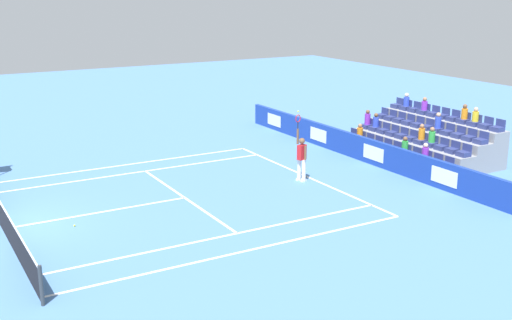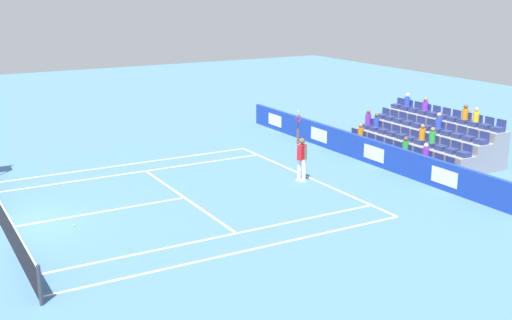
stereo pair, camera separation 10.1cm
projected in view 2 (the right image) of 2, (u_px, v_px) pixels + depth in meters
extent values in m
plane|color=#4C7AB2|center=(3.00, 229.00, 20.75)|extent=(80.00, 80.00, 0.00)
cube|color=white|center=(307.00, 177.00, 26.44)|extent=(10.97, 0.10, 0.01)
cube|color=white|center=(184.00, 198.00, 23.81)|extent=(8.23, 0.10, 0.01)
cube|color=white|center=(100.00, 212.00, 22.28)|extent=(0.10, 6.40, 0.01)
cube|color=white|center=(135.00, 172.00, 27.04)|extent=(0.10, 11.89, 0.01)
cube|color=white|center=(224.00, 236.00, 20.14)|extent=(0.10, 11.89, 0.01)
cube|color=white|center=(125.00, 165.00, 28.19)|extent=(0.10, 11.89, 0.01)
cube|color=white|center=(245.00, 251.00, 18.99)|extent=(0.10, 11.89, 0.01)
cube|color=white|center=(305.00, 177.00, 26.39)|extent=(0.10, 0.20, 0.01)
cube|color=#193899|center=(376.00, 153.00, 28.02)|extent=(20.76, 0.20, 1.10)
cube|color=white|center=(444.00, 177.00, 24.48)|extent=(1.33, 0.01, 0.61)
cube|color=white|center=(374.00, 153.00, 27.97)|extent=(1.33, 0.01, 0.61)
cube|color=white|center=(319.00, 135.00, 31.45)|extent=(1.33, 0.01, 0.61)
cube|color=white|center=(275.00, 120.00, 34.93)|extent=(1.33, 0.01, 0.61)
cylinder|color=#33383D|center=(40.00, 285.00, 15.63)|extent=(0.10, 0.10, 1.07)
cube|color=black|center=(1.00, 215.00, 20.63)|extent=(11.77, 0.02, 0.92)
cube|color=white|center=(0.00, 201.00, 20.50)|extent=(11.77, 0.04, 0.04)
cylinder|color=white|center=(304.00, 171.00, 25.67)|extent=(0.16, 0.16, 0.90)
cylinder|color=white|center=(299.00, 170.00, 25.82)|extent=(0.16, 0.16, 0.90)
cube|color=white|center=(304.00, 181.00, 25.77)|extent=(0.19, 0.28, 0.08)
cube|color=white|center=(299.00, 179.00, 25.93)|extent=(0.19, 0.28, 0.08)
cube|color=red|center=(302.00, 152.00, 25.55)|extent=(0.32, 0.41, 0.60)
sphere|color=brown|center=(302.00, 141.00, 25.43)|extent=(0.24, 0.24, 0.24)
cylinder|color=brown|center=(298.00, 136.00, 25.53)|extent=(0.09, 0.09, 0.62)
cylinder|color=brown|center=(305.00, 153.00, 25.37)|extent=(0.09, 0.09, 0.56)
cylinder|color=black|center=(298.00, 125.00, 25.42)|extent=(0.04, 0.04, 0.28)
torus|color=red|center=(298.00, 118.00, 25.34)|extent=(0.12, 0.30, 0.31)
sphere|color=#D1E533|center=(298.00, 112.00, 25.27)|extent=(0.07, 0.07, 0.07)
cube|color=gray|center=(394.00, 157.00, 28.62)|extent=(6.82, 0.95, 0.42)
cube|color=navy|center=(446.00, 167.00, 25.94)|extent=(0.48, 0.44, 0.20)
cube|color=navy|center=(450.00, 160.00, 25.97)|extent=(0.48, 0.04, 0.30)
cube|color=navy|center=(435.00, 164.00, 26.46)|extent=(0.48, 0.44, 0.20)
cube|color=navy|center=(439.00, 157.00, 26.49)|extent=(0.48, 0.04, 0.30)
cube|color=navy|center=(424.00, 160.00, 26.98)|extent=(0.48, 0.44, 0.20)
cube|color=navy|center=(428.00, 154.00, 27.01)|extent=(0.48, 0.04, 0.30)
cube|color=navy|center=(414.00, 157.00, 27.50)|extent=(0.48, 0.44, 0.20)
cube|color=navy|center=(418.00, 151.00, 27.53)|extent=(0.48, 0.04, 0.30)
cube|color=navy|center=(404.00, 154.00, 28.02)|extent=(0.48, 0.44, 0.20)
cube|color=navy|center=(408.00, 148.00, 28.05)|extent=(0.48, 0.04, 0.30)
cube|color=navy|center=(394.00, 151.00, 28.54)|extent=(0.48, 0.44, 0.20)
cube|color=navy|center=(398.00, 145.00, 28.57)|extent=(0.48, 0.04, 0.30)
cube|color=navy|center=(385.00, 148.00, 29.06)|extent=(0.48, 0.44, 0.20)
cube|color=navy|center=(389.00, 142.00, 29.09)|extent=(0.48, 0.04, 0.30)
cube|color=navy|center=(376.00, 145.00, 29.58)|extent=(0.48, 0.44, 0.20)
cube|color=navy|center=(380.00, 139.00, 29.61)|extent=(0.48, 0.04, 0.30)
cube|color=navy|center=(368.00, 142.00, 30.10)|extent=(0.48, 0.44, 0.20)
cube|color=navy|center=(371.00, 137.00, 30.13)|extent=(0.48, 0.04, 0.30)
cube|color=navy|center=(359.00, 140.00, 30.62)|extent=(0.48, 0.44, 0.20)
cube|color=navy|center=(363.00, 134.00, 30.65)|extent=(0.48, 0.04, 0.30)
cube|color=navy|center=(351.00, 137.00, 31.14)|extent=(0.48, 0.44, 0.20)
cube|color=navy|center=(355.00, 132.00, 31.17)|extent=(0.48, 0.04, 0.30)
cube|color=gray|center=(410.00, 150.00, 29.02)|extent=(6.82, 0.95, 0.84)
cube|color=navy|center=(464.00, 154.00, 26.29)|extent=(0.48, 0.44, 0.20)
cube|color=navy|center=(468.00, 148.00, 26.32)|extent=(0.48, 0.04, 0.30)
cube|color=navy|center=(452.00, 151.00, 26.81)|extent=(0.48, 0.44, 0.20)
cube|color=navy|center=(456.00, 144.00, 26.84)|extent=(0.48, 0.04, 0.30)
cube|color=navy|center=(441.00, 148.00, 27.33)|extent=(0.48, 0.44, 0.20)
cube|color=navy|center=(445.00, 142.00, 27.36)|extent=(0.48, 0.04, 0.30)
cube|color=navy|center=(431.00, 145.00, 27.85)|extent=(0.48, 0.44, 0.20)
cube|color=navy|center=(435.00, 139.00, 27.88)|extent=(0.48, 0.04, 0.30)
cube|color=navy|center=(421.00, 142.00, 28.37)|extent=(0.48, 0.44, 0.20)
cube|color=navy|center=(425.00, 136.00, 28.40)|extent=(0.48, 0.04, 0.30)
cube|color=navy|center=(411.00, 139.00, 28.89)|extent=(0.48, 0.44, 0.20)
cube|color=navy|center=(415.00, 133.00, 28.92)|extent=(0.48, 0.04, 0.30)
cube|color=navy|center=(402.00, 136.00, 29.40)|extent=(0.48, 0.44, 0.20)
cube|color=navy|center=(405.00, 131.00, 29.44)|extent=(0.48, 0.04, 0.30)
cube|color=navy|center=(393.00, 134.00, 29.92)|extent=(0.48, 0.44, 0.20)
cube|color=navy|center=(396.00, 128.00, 29.96)|extent=(0.48, 0.04, 0.30)
cube|color=navy|center=(384.00, 131.00, 30.44)|extent=(0.48, 0.44, 0.20)
cube|color=navy|center=(387.00, 126.00, 30.47)|extent=(0.48, 0.04, 0.30)
cube|color=navy|center=(375.00, 129.00, 30.96)|extent=(0.48, 0.44, 0.20)
cube|color=navy|center=(379.00, 123.00, 30.99)|extent=(0.48, 0.04, 0.30)
cube|color=navy|center=(367.00, 126.00, 31.48)|extent=(0.48, 0.44, 0.20)
cube|color=navy|center=(370.00, 121.00, 31.51)|extent=(0.48, 0.04, 0.30)
cube|color=gray|center=(426.00, 143.00, 29.42)|extent=(6.82, 0.95, 1.26)
cube|color=navy|center=(481.00, 141.00, 26.63)|extent=(0.48, 0.44, 0.20)
cube|color=navy|center=(485.00, 135.00, 26.66)|extent=(0.48, 0.04, 0.30)
cube|color=navy|center=(469.00, 139.00, 27.15)|extent=(0.48, 0.44, 0.20)
cube|color=navy|center=(473.00, 132.00, 27.18)|extent=(0.48, 0.04, 0.30)
cube|color=navy|center=(458.00, 136.00, 27.67)|extent=(0.48, 0.44, 0.20)
cube|color=navy|center=(462.00, 130.00, 27.70)|extent=(0.48, 0.04, 0.30)
cube|color=navy|center=(448.00, 133.00, 28.19)|extent=(0.48, 0.44, 0.20)
cube|color=navy|center=(451.00, 127.00, 28.22)|extent=(0.48, 0.04, 0.30)
cube|color=navy|center=(437.00, 130.00, 28.71)|extent=(0.48, 0.44, 0.20)
cube|color=navy|center=(441.00, 124.00, 28.74)|extent=(0.48, 0.04, 0.30)
cube|color=navy|center=(427.00, 128.00, 29.23)|extent=(0.48, 0.44, 0.20)
cube|color=navy|center=(431.00, 122.00, 29.26)|extent=(0.48, 0.04, 0.30)
cube|color=navy|center=(418.00, 125.00, 29.75)|extent=(0.48, 0.44, 0.20)
cube|color=navy|center=(421.00, 120.00, 29.78)|extent=(0.48, 0.04, 0.30)
cube|color=navy|center=(408.00, 123.00, 30.27)|extent=(0.48, 0.44, 0.20)
cube|color=navy|center=(412.00, 117.00, 30.30)|extent=(0.48, 0.04, 0.30)
cube|color=navy|center=(399.00, 121.00, 30.79)|extent=(0.48, 0.44, 0.20)
cube|color=navy|center=(403.00, 115.00, 30.82)|extent=(0.48, 0.04, 0.30)
cube|color=navy|center=(391.00, 118.00, 31.31)|extent=(0.48, 0.44, 0.20)
cube|color=navy|center=(394.00, 113.00, 31.34)|extent=(0.48, 0.04, 0.30)
cube|color=navy|center=(382.00, 116.00, 31.83)|extent=(0.48, 0.44, 0.20)
cube|color=navy|center=(386.00, 111.00, 31.86)|extent=(0.48, 0.04, 0.30)
cube|color=gray|center=(442.00, 137.00, 29.82)|extent=(6.82, 0.95, 1.68)
cube|color=navy|center=(498.00, 129.00, 26.98)|extent=(0.48, 0.44, 0.20)
cube|color=navy|center=(501.00, 123.00, 27.01)|extent=(0.48, 0.04, 0.30)
cube|color=navy|center=(486.00, 126.00, 27.49)|extent=(0.48, 0.44, 0.20)
cube|color=navy|center=(490.00, 120.00, 27.53)|extent=(0.48, 0.04, 0.30)
cube|color=navy|center=(475.00, 124.00, 28.01)|extent=(0.48, 0.44, 0.20)
cube|color=navy|center=(478.00, 118.00, 28.05)|extent=(0.48, 0.04, 0.30)
cube|color=navy|center=(464.00, 121.00, 28.53)|extent=(0.48, 0.44, 0.20)
cube|color=navy|center=(467.00, 115.00, 28.56)|extent=(0.48, 0.04, 0.30)
cube|color=navy|center=(453.00, 119.00, 29.05)|extent=(0.48, 0.44, 0.20)
cube|color=navy|center=(457.00, 113.00, 29.08)|extent=(0.48, 0.04, 0.30)
cube|color=navy|center=(443.00, 117.00, 29.57)|extent=(0.48, 0.44, 0.20)
cube|color=navy|center=(447.00, 111.00, 29.60)|extent=(0.48, 0.04, 0.30)
cube|color=navy|center=(433.00, 114.00, 30.09)|extent=(0.48, 0.44, 0.20)
cube|color=navy|center=(437.00, 109.00, 30.12)|extent=(0.48, 0.04, 0.30)
cube|color=navy|center=(424.00, 112.00, 30.61)|extent=(0.48, 0.44, 0.20)
cube|color=navy|center=(427.00, 107.00, 30.64)|extent=(0.48, 0.04, 0.30)
cube|color=navy|center=(415.00, 110.00, 31.13)|extent=(0.48, 0.44, 0.20)
cube|color=navy|center=(418.00, 105.00, 31.16)|extent=(0.48, 0.04, 0.30)
cube|color=navy|center=(406.00, 108.00, 31.65)|extent=(0.48, 0.44, 0.20)
cube|color=navy|center=(409.00, 103.00, 31.68)|extent=(0.48, 0.04, 0.30)
cube|color=navy|center=(397.00, 106.00, 32.17)|extent=(0.48, 0.44, 0.20)
cube|color=navy|center=(401.00, 101.00, 32.20)|extent=(0.48, 0.04, 0.30)
cylinder|color=green|center=(432.00, 137.00, 27.78)|extent=(0.28, 0.28, 0.47)
sphere|color=#9E7251|center=(433.00, 129.00, 27.69)|extent=(0.20, 0.20, 0.20)
cylinder|color=purple|center=(368.00, 119.00, 31.41)|extent=(0.28, 0.28, 0.53)
sphere|color=brown|center=(369.00, 112.00, 31.32)|extent=(0.20, 0.20, 0.20)
cylinder|color=blue|center=(439.00, 123.00, 28.64)|extent=(0.28, 0.28, 0.50)
sphere|color=#D3A884|center=(439.00, 115.00, 28.55)|extent=(0.20, 0.20, 0.20)
cylinder|color=green|center=(405.00, 146.00, 27.96)|extent=(0.28, 0.28, 0.45)
sphere|color=brown|center=(406.00, 139.00, 27.87)|extent=(0.20, 0.20, 0.20)
cylinder|color=blue|center=(376.00, 122.00, 30.90)|extent=(0.28, 0.28, 0.47)
sphere|color=brown|center=(377.00, 115.00, 30.81)|extent=(0.20, 0.20, 0.20)
cylinder|color=yellow|center=(476.00, 117.00, 27.96)|extent=(0.28, 0.28, 0.43)
sphere|color=#D3A884|center=(477.00, 110.00, 27.87)|extent=(0.20, 0.20, 0.20)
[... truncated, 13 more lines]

